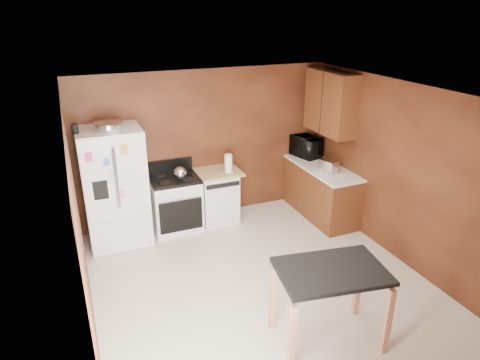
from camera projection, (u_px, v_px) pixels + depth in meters
floor at (261, 284)px, 5.65m from camera, size 4.50×4.50×0.00m
ceiling at (265, 95)px, 4.70m from camera, size 4.50×4.50×0.00m
wall_back at (205, 146)px, 7.10m from camera, size 4.20×0.00×4.20m
wall_front at (389, 313)px, 3.25m from camera, size 4.20×0.00×4.20m
wall_left at (80, 230)px, 4.43m from camera, size 0.00×4.50×4.50m
wall_right at (400, 174)px, 5.91m from camera, size 0.00×4.50×4.50m
roasting_pan at (109, 126)px, 5.98m from camera, size 0.39×0.39×0.10m
pen_cup at (75, 129)px, 5.77m from camera, size 0.09×0.09×0.13m
kettle at (180, 173)px, 6.62m from camera, size 0.20×0.20×0.20m
paper_towel at (228, 163)px, 6.94m from camera, size 0.16×0.16×0.29m
green_canister at (228, 166)px, 7.10m from camera, size 0.09×0.09×0.10m
toaster at (328, 166)px, 6.90m from camera, size 0.25×0.32×0.21m
microwave at (305, 147)px, 7.64m from camera, size 0.55×0.69×0.33m
refrigerator at (115, 187)px, 6.35m from camera, size 0.90×0.80×1.80m
gas_range at (175, 203)px, 6.89m from camera, size 0.76×0.68×1.10m
dishwasher at (217, 195)px, 7.17m from camera, size 0.78×0.63×0.89m
right_cabinets at (324, 165)px, 7.22m from camera, size 0.63×1.58×2.45m
island at (331, 281)px, 4.44m from camera, size 1.21×0.91×0.91m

